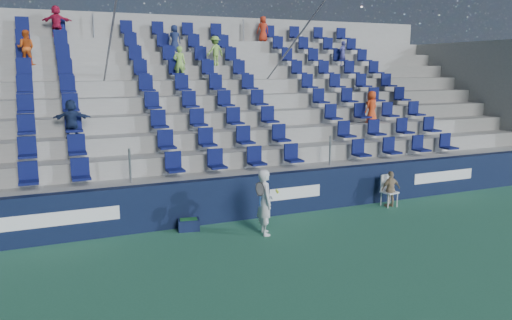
{
  "coord_description": "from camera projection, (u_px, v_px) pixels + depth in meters",
  "views": [
    {
      "loc": [
        -4.99,
        -9.27,
        4.16
      ],
      "look_at": [
        0.2,
        2.8,
        1.7
      ],
      "focal_mm": 35.0,
      "sensor_mm": 36.0,
      "label": 1
    }
  ],
  "objects": [
    {
      "name": "sponsor_wall",
      "position": [
        244.0,
        197.0,
        13.8
      ],
      "size": [
        24.0,
        0.32,
        1.2
      ],
      "color": "#0D1632",
      "rests_on": "ground"
    },
    {
      "name": "ground",
      "position": [
        297.0,
        257.0,
        11.07
      ],
      "size": [
        70.0,
        70.0,
        0.0
      ],
      "primitive_type": "plane",
      "color": "#2E6D4F",
      "rests_on": "ground"
    },
    {
      "name": "grandstand",
      "position": [
        192.0,
        123.0,
        18.12
      ],
      "size": [
        24.0,
        8.17,
        6.63
      ],
      "color": "#989893",
      "rests_on": "ground"
    },
    {
      "name": "ball_bin",
      "position": [
        189.0,
        224.0,
        12.86
      ],
      "size": [
        0.6,
        0.45,
        0.3
      ],
      "color": "#10193B",
      "rests_on": "ground"
    },
    {
      "name": "tennis_player",
      "position": [
        265.0,
        202.0,
        12.45
      ],
      "size": [
        0.69,
        0.67,
        1.66
      ],
      "color": "silver",
      "rests_on": "ground"
    },
    {
      "name": "line_judge_chair",
      "position": [
        388.0,
        188.0,
        15.1
      ],
      "size": [
        0.48,
        0.49,
        0.95
      ],
      "color": "white",
      "rests_on": "ground"
    },
    {
      "name": "line_judge",
      "position": [
        391.0,
        189.0,
        14.97
      ],
      "size": [
        0.65,
        0.29,
        1.1
      ],
      "primitive_type": "imported",
      "rotation": [
        0.0,
        0.0,
        3.11
      ],
      "color": "tan",
      "rests_on": "ground"
    }
  ]
}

